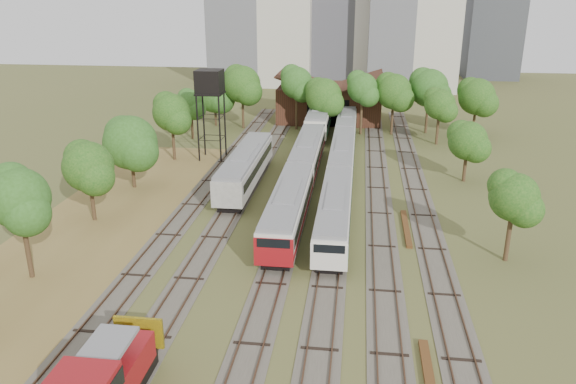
# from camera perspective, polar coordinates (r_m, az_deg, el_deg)

# --- Properties ---
(ground) EXTENTS (240.00, 240.00, 0.00)m
(ground) POSITION_cam_1_polar(r_m,az_deg,el_deg) (37.38, 0.58, -11.91)
(ground) COLOR #475123
(ground) RESTS_ON ground
(dry_grass_patch) EXTENTS (14.00, 60.00, 0.04)m
(dry_grass_patch) POSITION_cam_1_polar(r_m,az_deg,el_deg) (49.22, -19.62, -4.95)
(dry_grass_patch) COLOR brown
(dry_grass_patch) RESTS_ON ground
(tracks) EXTENTS (24.60, 80.00, 0.19)m
(tracks) POSITION_cam_1_polar(r_m,az_deg,el_deg) (60.06, 2.75, 0.69)
(tracks) COLOR #4C473D
(tracks) RESTS_ON ground
(railcar_red_set) EXTENTS (2.91, 34.58, 3.59)m
(railcar_red_set) POSITION_cam_1_polar(r_m,az_deg,el_deg) (56.44, 1.15, 1.43)
(railcar_red_set) COLOR black
(railcar_red_set) RESTS_ON ground
(railcar_green_set) EXTENTS (2.70, 52.08, 3.34)m
(railcar_green_set) POSITION_cam_1_polar(r_m,az_deg,el_deg) (64.55, 5.53, 3.58)
(railcar_green_set) COLOR black
(railcar_green_set) RESTS_ON ground
(railcar_rear) EXTENTS (3.05, 16.08, 3.77)m
(railcar_rear) POSITION_cam_1_polar(r_m,az_deg,el_deg) (82.63, 3.21, 7.39)
(railcar_rear) COLOR black
(railcar_rear) RESTS_ON ground
(old_grey_coach) EXTENTS (2.98, 18.00, 3.69)m
(old_grey_coach) POSITION_cam_1_polar(r_m,az_deg,el_deg) (59.70, -4.32, 2.53)
(old_grey_coach) COLOR black
(old_grey_coach) RESTS_ON ground
(water_tower) EXTENTS (3.15, 3.15, 10.89)m
(water_tower) POSITION_cam_1_polar(r_m,az_deg,el_deg) (68.55, -7.97, 10.79)
(water_tower) COLOR black
(water_tower) RESTS_ON ground
(rail_pile_far) EXTENTS (0.49, 7.91, 0.26)m
(rail_pile_far) POSITION_cam_1_polar(r_m,az_deg,el_deg) (50.12, 11.91, -3.60)
(rail_pile_far) COLOR brown
(rail_pile_far) RESTS_ON ground
(maintenance_shed) EXTENTS (16.45, 11.55, 7.58)m
(maintenance_shed) POSITION_cam_1_polar(r_m,az_deg,el_deg) (91.25, 4.29, 9.13)
(maintenance_shed) COLOR #371F14
(maintenance_shed) RESTS_ON ground
(tree_band_left) EXTENTS (7.07, 54.18, 8.28)m
(tree_band_left) POSITION_cam_1_polar(r_m,az_deg,el_deg) (55.40, -18.00, 3.67)
(tree_band_left) COLOR #382616
(tree_band_left) RESTS_ON ground
(tree_band_far) EXTENTS (43.61, 9.53, 9.36)m
(tree_band_far) POSITION_cam_1_polar(r_m,az_deg,el_deg) (82.79, 4.52, 10.24)
(tree_band_far) COLOR #382616
(tree_band_far) RESTS_ON ground
(tree_band_right) EXTENTS (5.20, 38.93, 7.52)m
(tree_band_right) POSITION_cam_1_polar(r_m,az_deg,el_deg) (63.52, 17.42, 5.55)
(tree_band_right) COLOR #382616
(tree_band_right) RESTS_ON ground
(tower_far_right) EXTENTS (12.00, 12.00, 28.00)m
(tower_far_right) POSITION_cam_1_polar(r_m,az_deg,el_deg) (144.93, 20.21, 16.36)
(tower_far_right) COLOR #3B3E42
(tower_far_right) RESTS_ON ground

